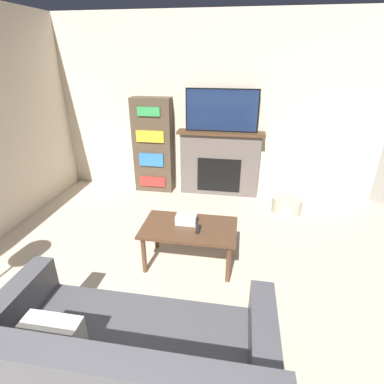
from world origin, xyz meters
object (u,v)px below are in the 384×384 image
coffee_table (189,231)px  storage_basket (287,205)px  fireplace (220,163)px  tv (222,111)px  bookshelf (153,146)px  couch (125,370)px

coffee_table → storage_basket: size_ratio=2.36×
coffee_table → storage_basket: (1.21, 1.41, -0.30)m
fireplace → tv: tv is taller
tv → storage_basket: size_ratio=2.57×
fireplace → bookshelf: (-1.09, -0.02, 0.24)m
couch → bookshelf: bearing=102.9°
coffee_table → storage_basket: 1.88m
tv → couch: tv is taller
tv → coffee_table: 2.12m
fireplace → storage_basket: (1.05, -0.50, -0.42)m
bookshelf → tv: bearing=0.1°
fireplace → bookshelf: bookshelf is taller
fireplace → storage_basket: fireplace is taller
couch → coffee_table: size_ratio=1.84×
fireplace → couch: 3.44m
bookshelf → storage_basket: (2.14, -0.48, -0.65)m
fireplace → coffee_table: bearing=-94.9°
couch → coffee_table: (0.15, 1.51, 0.11)m
tv → coffee_table: size_ratio=1.09×
tv → storage_basket: 1.70m
couch → bookshelf: 3.51m
tv → couch: size_ratio=0.59×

